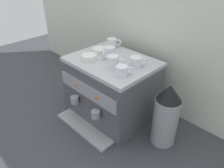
% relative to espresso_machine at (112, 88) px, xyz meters
% --- Properties ---
extents(ground_plane, '(4.00, 4.00, 0.00)m').
position_rel_espresso_machine_xyz_m(ground_plane, '(0.00, 0.00, -0.22)').
color(ground_plane, '#38383D').
extents(tiled_backsplash_wall, '(2.80, 0.03, 1.06)m').
position_rel_espresso_machine_xyz_m(tiled_backsplash_wall, '(0.00, 0.33, 0.31)').
color(tiled_backsplash_wall, silver).
rests_on(tiled_backsplash_wall, ground_plane).
extents(espresso_machine, '(0.57, 0.55, 0.44)m').
position_rel_espresso_machine_xyz_m(espresso_machine, '(0.00, 0.00, 0.00)').
color(espresso_machine, '#4C4C51').
rests_on(espresso_machine, ground_plane).
extents(ceramic_cup_0, '(0.08, 0.09, 0.06)m').
position_rel_espresso_machine_xyz_m(ceramic_cup_0, '(0.19, -0.10, 0.25)').
color(ceramic_cup_0, white).
rests_on(ceramic_cup_0, espresso_machine).
extents(ceramic_cup_1, '(0.10, 0.08, 0.08)m').
position_rel_espresso_machine_xyz_m(ceramic_cup_1, '(0.09, -0.07, 0.26)').
color(ceramic_cup_1, white).
rests_on(ceramic_cup_1, espresso_machine).
extents(ceramic_cup_2, '(0.08, 0.10, 0.07)m').
position_rel_espresso_machine_xyz_m(ceramic_cup_2, '(-0.16, 0.17, 0.25)').
color(ceramic_cup_2, white).
rests_on(ceramic_cup_2, espresso_machine).
extents(ceramic_cup_3, '(0.07, 0.11, 0.07)m').
position_rel_espresso_machine_xyz_m(ceramic_cup_3, '(-0.04, 0.02, 0.26)').
color(ceramic_cup_3, white).
rests_on(ceramic_cup_3, espresso_machine).
extents(ceramic_cup_4, '(0.09, 0.09, 0.06)m').
position_rel_espresso_machine_xyz_m(ceramic_cup_4, '(0.17, 0.04, 0.25)').
color(ceramic_cup_4, white).
rests_on(ceramic_cup_4, espresso_machine).
extents(ceramic_bowl_0, '(0.10, 0.10, 0.04)m').
position_rel_espresso_machine_xyz_m(ceramic_bowl_0, '(-0.11, -0.10, 0.24)').
color(ceramic_bowl_0, white).
rests_on(ceramic_bowl_0, espresso_machine).
extents(ceramic_bowl_1, '(0.10, 0.10, 0.03)m').
position_rel_espresso_machine_xyz_m(ceramic_bowl_1, '(-0.15, 0.03, 0.24)').
color(ceramic_bowl_1, white).
rests_on(ceramic_bowl_1, espresso_machine).
extents(coffee_grinder, '(0.15, 0.15, 0.42)m').
position_rel_espresso_machine_xyz_m(coffee_grinder, '(0.44, 0.03, -0.01)').
color(coffee_grinder, '#939399').
rests_on(coffee_grinder, ground_plane).
extents(milk_pitcher, '(0.11, 0.11, 0.12)m').
position_rel_espresso_machine_xyz_m(milk_pitcher, '(-0.40, -0.04, -0.16)').
color(milk_pitcher, '#B7B7BC').
rests_on(milk_pitcher, ground_plane).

